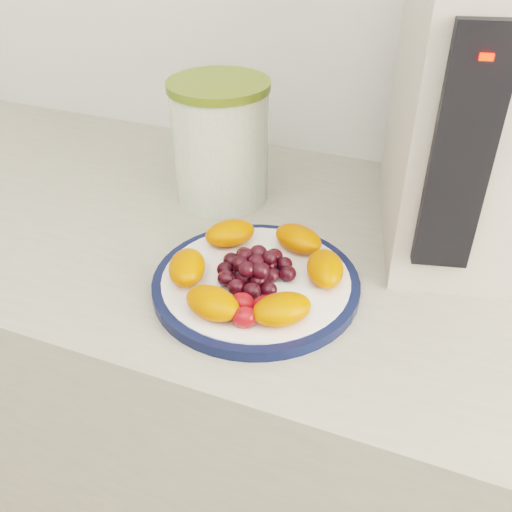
% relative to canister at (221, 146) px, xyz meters
% --- Properties ---
extents(counter, '(3.50, 0.60, 0.90)m').
position_rel_canister_xyz_m(counter, '(0.24, -0.08, -0.54)').
color(counter, '#A39E8B').
rests_on(counter, floor).
extents(cabinet_face, '(3.48, 0.58, 0.84)m').
position_rel_canister_xyz_m(cabinet_face, '(0.24, -0.08, -0.57)').
color(cabinet_face, '#8F6C4B').
rests_on(cabinet_face, floor).
extents(plate_rim, '(0.26, 0.26, 0.01)m').
position_rel_canister_xyz_m(plate_rim, '(0.14, -0.20, -0.08)').
color(plate_rim, '#0B1434').
rests_on(plate_rim, counter).
extents(plate_face, '(0.24, 0.24, 0.02)m').
position_rel_canister_xyz_m(plate_face, '(0.14, -0.20, -0.08)').
color(plate_face, white).
rests_on(plate_face, counter).
extents(canister, '(0.17, 0.17, 0.17)m').
position_rel_canister_xyz_m(canister, '(0.00, 0.00, 0.00)').
color(canister, '#3B600E').
rests_on(canister, counter).
extents(canister_lid, '(0.18, 0.18, 0.01)m').
position_rel_canister_xyz_m(canister_lid, '(0.00, 0.00, 0.09)').
color(canister_lid, '#5B6820').
rests_on(canister_lid, canister).
extents(appliance_body, '(0.27, 0.34, 0.37)m').
position_rel_canister_xyz_m(appliance_body, '(0.36, 0.02, 0.10)').
color(appliance_body, '#BBB1A2').
rests_on(appliance_body, counter).
extents(appliance_panel, '(0.07, 0.04, 0.27)m').
position_rel_canister_xyz_m(appliance_panel, '(0.35, -0.14, 0.10)').
color(appliance_panel, black).
rests_on(appliance_panel, appliance_body).
extents(appliance_led, '(0.01, 0.01, 0.01)m').
position_rel_canister_xyz_m(appliance_led, '(0.35, -0.15, 0.21)').
color(appliance_led, '#FF0C05').
rests_on(appliance_led, appliance_panel).
extents(fruit_plate, '(0.22, 0.22, 0.03)m').
position_rel_canister_xyz_m(fruit_plate, '(0.14, -0.21, -0.05)').
color(fruit_plate, '#D74603').
rests_on(fruit_plate, plate_face).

